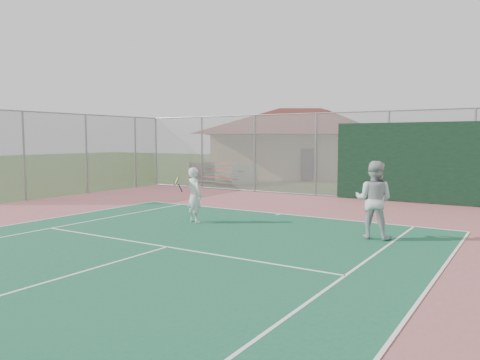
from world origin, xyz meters
name	(u,v)px	position (x,y,z in m)	size (l,w,h in m)	color
back_fence	(390,159)	(2.11, 16.98, 1.67)	(20.08, 0.11, 3.53)	gray
side_fence_left	(87,154)	(-10.00, 12.50, 1.75)	(0.08, 9.00, 3.50)	gray
clubhouse	(305,136)	(-5.86, 26.63, 2.62)	(14.00, 11.73, 5.15)	tan
bleachers	(222,173)	(-7.59, 19.62, 0.60)	(3.43, 2.48, 1.13)	#A82D26
player_white_front	(194,195)	(-1.41, 9.19, 0.80)	(0.96, 0.80, 1.59)	silver
player_grey_back	(374,201)	(3.60, 9.79, 0.94)	(0.94, 0.75, 1.88)	#B6B8BB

